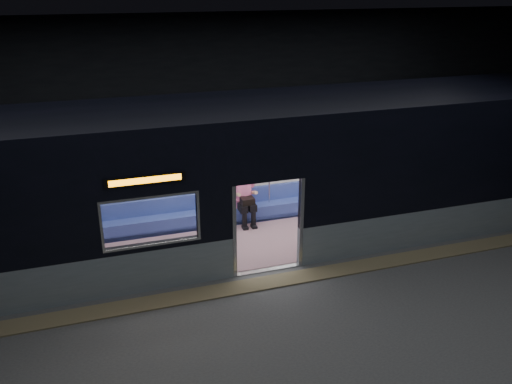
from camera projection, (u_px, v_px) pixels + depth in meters
station_floor at (285, 296)px, 10.75m from camera, size 24.00×14.00×0.01m
station_envelope at (289, 114)px, 9.40m from camera, size 24.00×14.00×5.00m
tactile_strip at (276, 281)px, 11.23m from camera, size 22.80×0.50×0.03m
metro_car at (246, 168)px, 12.32m from camera, size 18.00×3.04×3.35m
passenger at (244, 192)px, 13.64m from camera, size 0.44×0.76×1.48m
handbag at (247, 201)px, 13.47m from camera, size 0.34×0.30×0.16m
transit_map at (294, 159)px, 14.10m from camera, size 1.05×0.03×0.69m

